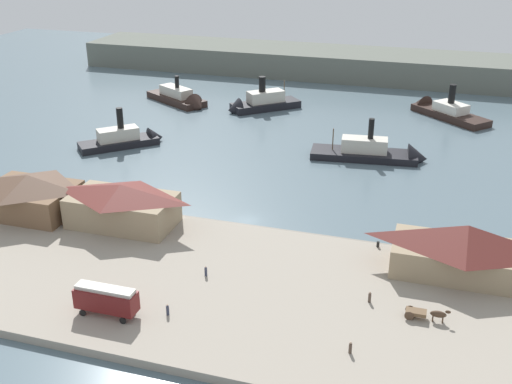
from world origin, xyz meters
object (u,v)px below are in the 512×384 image
ferry_shed_west_terminal (30,194)px  mooring_post_west (378,244)px  ferry_departing_north (182,99)px  pedestrian_walking_east (206,271)px  pedestrian_at_waters_edge (168,310)px  pedestrian_walking_west (370,297)px  ferry_mid_harbor (128,139)px  horse_cart (425,313)px  ferry_approaching_west (441,110)px  ferry_shed_customs_shed (465,249)px  ferry_outer_harbor (258,103)px  street_tram (106,299)px  ferry_moored_east (380,153)px  ferry_shed_central_terminal (122,204)px  pedestrian_near_cart (350,348)px

ferry_shed_west_terminal → mooring_post_west: 58.43m
ferry_departing_north → pedestrian_walking_east: bearing=-64.5°
pedestrian_at_waters_edge → pedestrian_walking_west: bearing=23.4°
ferry_mid_harbor → horse_cart: bearing=-36.6°
pedestrian_at_waters_edge → mooring_post_west: 34.89m
pedestrian_walking_west → horse_cart: bearing=-14.3°
mooring_post_west → ferry_departing_north: (-62.26, 68.45, -0.23)m
horse_cart → ferry_approaching_west: bearing=90.7°
ferry_shed_west_terminal → pedestrian_walking_west: (58.91, -10.21, -2.80)m
ferry_approaching_west → ferry_shed_west_terminal: bearing=-127.8°
ferry_shed_customs_shed → horse_cart: bearing=-109.0°
horse_cart → mooring_post_west: size_ratio=6.11×
ferry_outer_harbor → pedestrian_at_waters_edge: bearing=-79.9°
ferry_shed_west_terminal → pedestrian_walking_east: (35.94, -10.44, -2.82)m
pedestrian_at_waters_edge → ferry_mid_harbor: ferry_mid_harbor is taller
street_tram → mooring_post_west: size_ratio=9.04×
horse_cart → ferry_moored_east: bearing=102.1°
pedestrian_walking_west → ferry_mid_harbor: ferry_mid_harbor is taller
ferry_shed_customs_shed → pedestrian_walking_west: bearing=-136.2°
ferry_shed_customs_shed → ferry_approaching_west: ferry_approaching_west is taller
pedestrian_walking_west → ferry_outer_harbor: 94.23m
ferry_shed_west_terminal → ferry_shed_central_terminal: (17.10, 0.60, 0.08)m
pedestrian_walking_east → pedestrian_near_cart: (22.25, -10.96, 0.02)m
ferry_shed_central_terminal → ferry_shed_customs_shed: size_ratio=0.86×
pedestrian_at_waters_edge → pedestrian_walking_west: pedestrian_walking_west is taller
ferry_outer_harbor → ferry_shed_customs_shed: bearing=-54.4°
ferry_shed_customs_shed → ferry_mid_harbor: ferry_mid_harbor is taller
ferry_shed_west_terminal → ferry_outer_harbor: ferry_outer_harbor is taller
horse_cart → ferry_approaching_west: 95.72m
street_tram → pedestrian_at_waters_edge: size_ratio=5.20×
ferry_shed_west_terminal → ferry_departing_north: bearing=93.2°
street_tram → pedestrian_near_cart: bearing=2.7°
ferry_shed_customs_shed → street_tram: (-43.11, -23.77, -1.51)m
street_tram → ferry_mid_harbor: size_ratio=0.46×
ferry_shed_customs_shed → ferry_approaching_west: bearing=93.9°
ferry_shed_west_terminal → ferry_approaching_west: size_ratio=0.70×
ferry_shed_west_terminal → mooring_post_west: ferry_shed_west_terminal is taller
ferry_shed_west_terminal → ferry_shed_central_terminal: size_ratio=0.87×
pedestrian_at_waters_edge → ferry_mid_harbor: size_ratio=0.09×
ferry_shed_central_terminal → ferry_approaching_west: ferry_approaching_west is taller
ferry_outer_harbor → pedestrian_walking_east: bearing=-77.9°
horse_cart → pedestrian_near_cart: 12.22m
ferry_shed_customs_shed → ferry_mid_harbor: bearing=152.6°
pedestrian_walking_east → pedestrian_walking_west: pedestrian_walking_west is taller
pedestrian_walking_east → street_tram: bearing=-124.6°
ferry_shed_central_terminal → horse_cart: (48.94, -12.63, -2.67)m
pedestrian_near_cart → pedestrian_at_waters_edge: (-23.44, 0.72, -0.00)m
street_tram → mooring_post_west: street_tram is taller
ferry_shed_central_terminal → ferry_mid_harbor: size_ratio=0.99×
horse_cart → ferry_departing_north: bearing=129.3°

